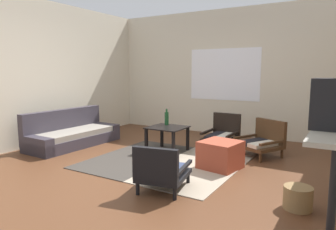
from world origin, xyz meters
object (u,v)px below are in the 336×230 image
ottoman_orange (220,155)px  wicker_basket (298,198)px  armchair_by_window (222,133)px  coffee_table (167,132)px  armchair_corner (263,140)px  couch (72,135)px  armchair_striped_foreground (162,171)px  glass_bottle (167,118)px

ottoman_orange → wicker_basket: ottoman_orange is taller
armchair_by_window → coffee_table: bearing=-131.0°
armchair_by_window → armchair_corner: (0.77, -0.19, -0.01)m
armchair_by_window → wicker_basket: size_ratio=2.30×
couch → armchair_corner: couch is taller
couch → armchair_by_window: 2.81m
armchair_striped_foreground → wicker_basket: size_ratio=2.48×
armchair_by_window → glass_bottle: bearing=-142.4°
coffee_table → glass_bottle: size_ratio=2.15×
coffee_table → armchair_by_window: armchair_by_window is taller
couch → ottoman_orange: (2.92, 0.12, -0.01)m
couch → wicker_basket: bearing=-9.9°
armchair_striped_foreground → glass_bottle: size_ratio=2.47×
coffee_table → armchair_striped_foreground: 1.75m
couch → coffee_table: bearing=15.5°
glass_bottle → wicker_basket: 2.80m
couch → armchair_by_window: size_ratio=2.71×
armchair_striped_foreground → couch: bearing=158.7°
armchair_by_window → wicker_basket: bearing=-51.9°
glass_bottle → armchair_striped_foreground: bearing=-60.5°
coffee_table → wicker_basket: 2.59m
armchair_corner → glass_bottle: size_ratio=2.81×
armchair_by_window → wicker_basket: (1.58, -2.01, -0.15)m
wicker_basket → armchair_corner: bearing=113.9°
ottoman_orange → glass_bottle: glass_bottle is taller
couch → ottoman_orange: bearing=2.4°
wicker_basket → glass_bottle: bearing=149.9°
armchair_striped_foreground → armchair_corner: 2.23m
armchair_corner → ottoman_orange: 1.05m
wicker_basket → coffee_table: bearing=151.9°
couch → ottoman_orange: couch is taller
ottoman_orange → coffee_table: bearing=161.3°
armchair_corner → glass_bottle: (-1.58, -0.44, 0.30)m
coffee_table → ottoman_orange: 1.19m
armchair_corner → ottoman_orange: armchair_corner is taller
couch → armchair_corner: size_ratio=2.21×
armchair_striped_foreground → wicker_basket: bearing=12.6°
couch → armchair_by_window: couch is taller
ottoman_orange → armchair_corner: bearing=70.4°
armchair_striped_foreground → coffee_table: bearing=118.9°
ottoman_orange → glass_bottle: 1.40m
ottoman_orange → wicker_basket: size_ratio=1.81×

